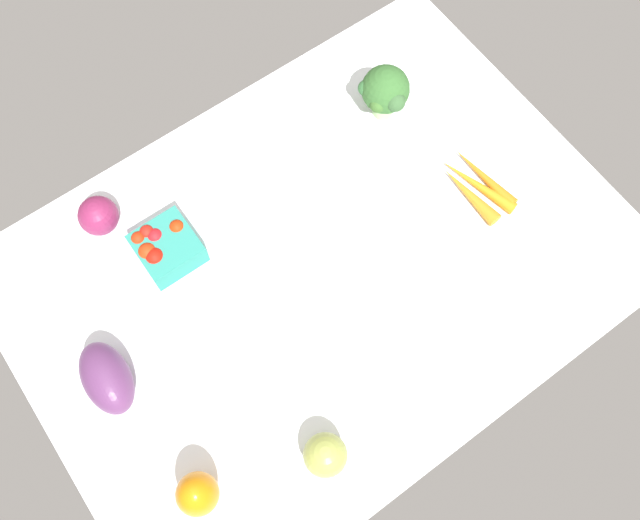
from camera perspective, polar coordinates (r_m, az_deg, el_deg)
tablecloth at (r=121.12cm, az=0.00°, el=-0.52°), size 104.00×76.00×2.00cm
berry_basket at (r=121.13cm, az=-12.66°, el=1.03°), size 10.01×10.01×5.98cm
carrot_bunch at (r=128.22cm, az=12.75°, el=5.95°), size 8.12×15.96×2.74cm
heirloom_tomato_green at (r=109.20cm, az=0.44°, el=-15.75°), size 6.83×6.83×6.83cm
eggplant at (r=115.67cm, az=-17.15°, el=-9.25°), size 8.54×13.21×7.51cm
broccoli_head at (r=129.27cm, az=5.38°, el=13.64°), size 8.98×9.75×11.64cm
red_onion_near_basket at (r=125.98cm, az=-17.77°, el=3.49°), size 6.99×6.99×6.99cm
bell_pepper_orange at (r=109.04cm, az=-10.04°, el=-18.44°), size 8.17×8.17×9.29cm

